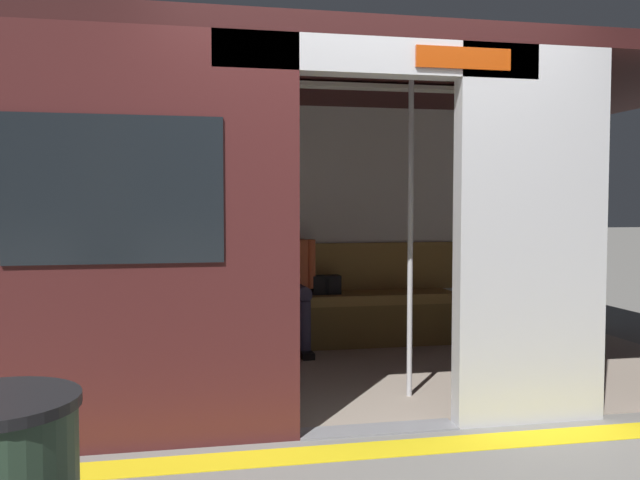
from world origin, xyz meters
TOP-DOWN VIEW (x-y plane):
  - ground_plane at (0.00, 0.00)m, footprint 60.00×60.00m
  - platform_edge_strip at (0.00, 0.30)m, footprint 8.00×0.24m
  - train_car at (0.06, -1.22)m, footprint 6.40×2.79m
  - bench_seat at (0.00, -2.28)m, footprint 2.78×0.44m
  - person_seated at (0.19, -2.23)m, footprint 0.55×0.69m
  - handbag at (-0.19, -2.33)m, footprint 0.26×0.15m
  - book at (0.55, -2.36)m, footprint 0.24×0.26m
  - grab_pole_door at (0.40, -0.53)m, footprint 0.04×0.04m
  - grab_pole_far at (-0.40, -0.62)m, footprint 0.04×0.04m

SIDE VIEW (x-z plane):
  - ground_plane at x=0.00m, z-range 0.00..0.00m
  - platform_edge_strip at x=0.00m, z-range 0.00..0.01m
  - bench_seat at x=0.00m, z-range 0.13..0.60m
  - book at x=0.55m, z-range 0.48..0.51m
  - handbag at x=-0.19m, z-range 0.48..0.65m
  - person_seated at x=0.19m, z-range 0.09..1.30m
  - grab_pole_door at x=0.40m, z-range 0.00..2.19m
  - grab_pole_far at x=-0.40m, z-range 0.00..2.19m
  - train_car at x=0.06m, z-range 0.37..2.71m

